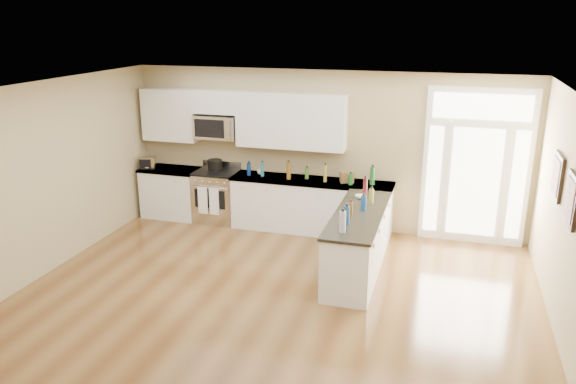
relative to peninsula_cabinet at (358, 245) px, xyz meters
The scene contains 20 objects.
ground 2.46m from the peninsula_cabinet, 112.44° to the right, with size 8.00×8.00×0.00m, color brown.
room_shell 2.74m from the peninsula_cabinet, 112.44° to the right, with size 8.00×8.00×8.00m.
back_cabinet_left 4.06m from the peninsula_cabinet, 159.09° to the left, with size 1.10×0.66×0.94m.
back_cabinet_right 1.81m from the peninsula_cabinet, 126.68° to the left, with size 2.85×0.66×0.94m.
peninsula_cabinet is the anchor object (origin of this frame).
upper_cabinet_left 4.39m from the peninsula_cabinet, 157.26° to the left, with size 1.04×0.33×0.95m, color white.
upper_cabinet_right 2.65m from the peninsula_cabinet, 133.15° to the left, with size 1.94×0.33×0.95m, color white.
upper_cabinet_short 3.73m from the peninsula_cabinet, 150.98° to the left, with size 0.82×0.33×0.40m, color white.
microwave 3.53m from the peninsula_cabinet, 151.57° to the left, with size 0.78×0.41×0.42m.
entry_door 2.52m from the peninsula_cabinet, 46.51° to the left, with size 1.70×0.10×2.60m.
wall_art_near 2.84m from the peninsula_cabinet, ahead, with size 0.05×0.58×0.58m.
wall_art_far 3.02m from the peninsula_cabinet, 22.25° to the right, with size 0.05×0.58×0.58m.
kitchen_range 3.22m from the peninsula_cabinet, 153.29° to the left, with size 0.77×0.69×1.08m.
stockpot 3.38m from the peninsula_cabinet, 152.18° to the left, with size 0.27×0.27×0.21m, color black.
toaster_oven 4.44m from the peninsula_cabinet, 162.28° to the left, with size 0.26×0.21×0.23m, color silver.
cardboard_box 1.67m from the peninsula_cabinet, 107.31° to the left, with size 0.22×0.16×0.18m, color brown.
bowl_left 4.44m from the peninsula_cabinet, 162.41° to the left, with size 0.22×0.22×0.05m, color white.
bowl_peninsula 0.85m from the peninsula_cabinet, 97.88° to the left, with size 0.16×0.16×0.05m, color white.
cup_counter 2.62m from the peninsula_cabinet, 143.01° to the left, with size 0.11×0.11×0.09m, color white.
counter_bottles 1.05m from the peninsula_cabinet, 128.51° to the left, with size 2.40×2.42×0.30m.
Camera 1 is at (2.10, -5.42, 3.66)m, focal length 35.00 mm.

